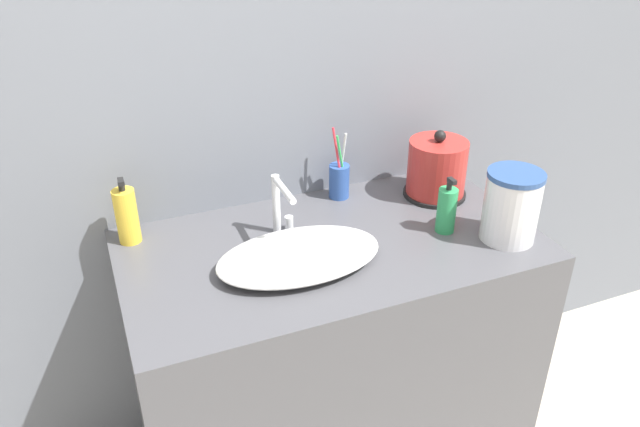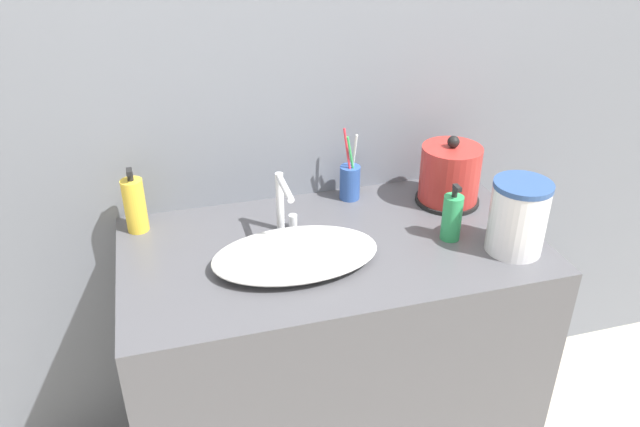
{
  "view_description": "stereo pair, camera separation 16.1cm",
  "coord_description": "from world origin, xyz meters",
  "px_view_note": "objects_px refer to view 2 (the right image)",
  "views": [
    {
      "loc": [
        -0.57,
        -1.0,
        1.73
      ],
      "look_at": [
        -0.03,
        0.3,
        0.93
      ],
      "focal_mm": 35.0,
      "sensor_mm": 36.0,
      "label": 1
    },
    {
      "loc": [
        -0.41,
        -1.05,
        1.73
      ],
      "look_at": [
        -0.03,
        0.3,
        0.93
      ],
      "focal_mm": 35.0,
      "sensor_mm": 36.0,
      "label": 2
    }
  ],
  "objects_px": {
    "lotion_bottle": "(452,217)",
    "water_pitcher": "(518,217)",
    "faucet": "(283,201)",
    "electric_kettle": "(449,177)",
    "shampoo_bottle": "(135,205)",
    "toothbrush_cup": "(350,181)"
  },
  "relations": [
    {
      "from": "faucet",
      "to": "water_pitcher",
      "type": "bearing_deg",
      "value": -23.66
    },
    {
      "from": "electric_kettle",
      "to": "lotion_bottle",
      "type": "bearing_deg",
      "value": -113.79
    },
    {
      "from": "faucet",
      "to": "shampoo_bottle",
      "type": "distance_m",
      "value": 0.41
    },
    {
      "from": "faucet",
      "to": "water_pitcher",
      "type": "relative_size",
      "value": 0.88
    },
    {
      "from": "electric_kettle",
      "to": "toothbrush_cup",
      "type": "distance_m",
      "value": 0.29
    },
    {
      "from": "faucet",
      "to": "water_pitcher",
      "type": "distance_m",
      "value": 0.61
    },
    {
      "from": "faucet",
      "to": "lotion_bottle",
      "type": "xyz_separation_m",
      "value": [
        0.43,
        -0.15,
        -0.03
      ]
    },
    {
      "from": "faucet",
      "to": "shampoo_bottle",
      "type": "bearing_deg",
      "value": 162.08
    },
    {
      "from": "electric_kettle",
      "to": "lotion_bottle",
      "type": "relative_size",
      "value": 1.29
    },
    {
      "from": "toothbrush_cup",
      "to": "water_pitcher",
      "type": "xyz_separation_m",
      "value": [
        0.33,
        -0.39,
        0.04
      ]
    },
    {
      "from": "water_pitcher",
      "to": "shampoo_bottle",
      "type": "bearing_deg",
      "value": 158.63
    },
    {
      "from": "electric_kettle",
      "to": "shampoo_bottle",
      "type": "relative_size",
      "value": 1.12
    },
    {
      "from": "lotion_bottle",
      "to": "water_pitcher",
      "type": "distance_m",
      "value": 0.17
    },
    {
      "from": "shampoo_bottle",
      "to": "water_pitcher",
      "type": "height_order",
      "value": "water_pitcher"
    },
    {
      "from": "faucet",
      "to": "lotion_bottle",
      "type": "bearing_deg",
      "value": -19.33
    },
    {
      "from": "faucet",
      "to": "electric_kettle",
      "type": "relative_size",
      "value": 0.81
    },
    {
      "from": "faucet",
      "to": "electric_kettle",
      "type": "xyz_separation_m",
      "value": [
        0.51,
        0.04,
        -0.02
      ]
    },
    {
      "from": "water_pitcher",
      "to": "toothbrush_cup",
      "type": "bearing_deg",
      "value": 129.67
    },
    {
      "from": "faucet",
      "to": "electric_kettle",
      "type": "distance_m",
      "value": 0.51
    },
    {
      "from": "lotion_bottle",
      "to": "water_pitcher",
      "type": "height_order",
      "value": "water_pitcher"
    },
    {
      "from": "toothbrush_cup",
      "to": "lotion_bottle",
      "type": "height_order",
      "value": "toothbrush_cup"
    },
    {
      "from": "water_pitcher",
      "to": "lotion_bottle",
      "type": "bearing_deg",
      "value": 144.48
    }
  ]
}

